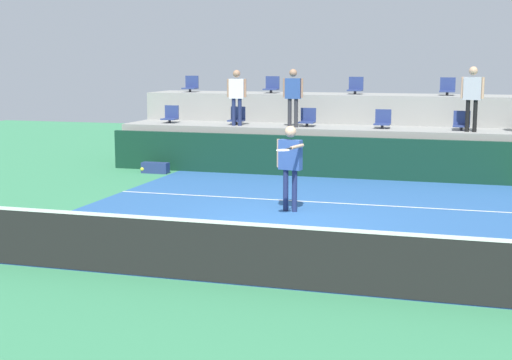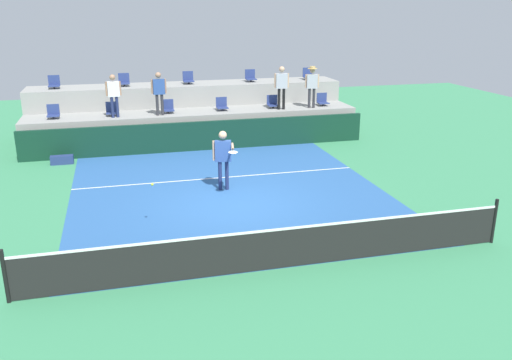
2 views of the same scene
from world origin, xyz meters
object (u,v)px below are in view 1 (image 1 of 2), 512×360
object	(u,v)px
stadium_chair_upper_far_left	(191,85)
spectator_in_white	(472,93)
spectator_leaning_on_rail	(237,93)
tennis_ball	(142,169)
stadium_chair_lower_mid_left	(308,119)
tennis_player	(290,159)
stadium_chair_lower_far_left	(171,116)
equipment_bag	(155,168)
stadium_chair_upper_left	(272,86)
stadium_chair_lower_right	(462,122)
spectator_in_grey	(293,92)
stadium_chair_upper_right	(447,88)
stadium_chair_lower_mid_right	(383,121)
stadium_chair_lower_left	(237,117)
stadium_chair_upper_center	(356,87)

from	to	relation	value
stadium_chair_upper_far_left	spectator_in_white	size ratio (longest dim) A/B	0.30
spectator_leaning_on_rail	tennis_ball	size ratio (longest dim) A/B	23.45
stadium_chair_lower_mid_left	tennis_player	world-z (taller)	tennis_player
stadium_chair_lower_far_left	equipment_bag	bearing A→B (deg)	-80.59
stadium_chair_lower_mid_left	spectator_leaning_on_rail	bearing A→B (deg)	-169.15
spectator_in_white	equipment_bag	bearing A→B (deg)	-169.87
stadium_chair_lower_mid_left	stadium_chair_upper_left	xyz separation A→B (m)	(-1.56, 1.80, 0.85)
stadium_chair_lower_right	stadium_chair_lower_mid_left	bearing A→B (deg)	180.00
tennis_player	tennis_ball	distance (m)	3.26
spectator_in_white	spectator_in_grey	bearing A→B (deg)	180.00
equipment_bag	stadium_chair_lower_right	bearing A→B (deg)	13.01
tennis_player	spectator_in_white	world-z (taller)	spectator_in_white
stadium_chair_upper_right	stadium_chair_lower_mid_right	bearing A→B (deg)	-132.26
stadium_chair_lower_left	tennis_ball	size ratio (longest dim) A/B	7.65
stadium_chair_lower_right	stadium_chair_upper_right	bearing A→B (deg)	104.87
stadium_chair_lower_mid_left	spectator_in_white	xyz separation A→B (m)	(4.50, -0.38, 0.82)
stadium_chair_lower_mid_right	stadium_chair_upper_center	world-z (taller)	stadium_chair_upper_center
stadium_chair_lower_right	spectator_in_grey	bearing A→B (deg)	-175.22
spectator_in_white	stadium_chair_lower_mid_right	bearing A→B (deg)	170.77
stadium_chair_upper_right	spectator_leaning_on_rail	xyz separation A→B (m)	(-5.77, -2.18, -0.11)
stadium_chair_lower_mid_left	stadium_chair_upper_far_left	bearing A→B (deg)	157.13
stadium_chair_lower_far_left	stadium_chair_upper_far_left	world-z (taller)	stadium_chair_upper_far_left
stadium_chair_lower_right	spectator_in_grey	xyz separation A→B (m)	(-4.59, -0.38, 0.76)
stadium_chair_upper_left	stadium_chair_lower_mid_left	bearing A→B (deg)	-49.05
stadium_chair_lower_mid_right	equipment_bag	distance (m)	6.47
stadium_chair_lower_far_left	stadium_chair_lower_right	distance (m)	8.47
tennis_ball	stadium_chair_upper_left	bearing A→B (deg)	91.79
stadium_chair_lower_left	stadium_chair_lower_mid_left	world-z (taller)	same
stadium_chair_lower_right	tennis_ball	size ratio (longest dim) A/B	7.65
stadium_chair_lower_mid_left	stadium_chair_upper_far_left	distance (m)	4.71
stadium_chair_upper_right	spectator_leaning_on_rail	world-z (taller)	spectator_leaning_on_rail
spectator_leaning_on_rail	stadium_chair_lower_far_left	bearing A→B (deg)	170.20
stadium_chair_upper_right	tennis_ball	distance (m)	11.42
stadium_chair_upper_left	tennis_player	size ratio (longest dim) A/B	0.29
stadium_chair_lower_mid_left	stadium_chair_upper_left	size ratio (longest dim) A/B	1.00
stadium_chair_lower_far_left	stadium_chair_lower_right	xyz separation A→B (m)	(8.47, 0.00, 0.00)
spectator_in_white	stadium_chair_upper_left	bearing A→B (deg)	160.17
stadium_chair_lower_right	stadium_chair_upper_far_left	bearing A→B (deg)	168.06
spectator_in_white	stadium_chair_upper_center	bearing A→B (deg)	147.49
tennis_player	spectator_in_white	xyz separation A→B (m)	(3.51, 5.62, 1.18)
stadium_chair_upper_far_left	stadium_chair_lower_mid_right	bearing A→B (deg)	-15.71
stadium_chair_upper_right	stadium_chair_lower_right	bearing A→B (deg)	-75.13
spectator_in_white	stadium_chair_upper_far_left	bearing A→B (deg)	166.01
stadium_chair_lower_mid_right	tennis_player	distance (m)	6.12
stadium_chair_lower_right	tennis_player	world-z (taller)	tennis_player
stadium_chair_lower_mid_right	stadium_chair_upper_far_left	world-z (taller)	stadium_chair_upper_far_left
stadium_chair_lower_right	stadium_chair_lower_mid_right	bearing A→B (deg)	180.00
stadium_chair_lower_right	stadium_chair_upper_center	distance (m)	3.75
stadium_chair_lower_far_left	tennis_player	size ratio (longest dim) A/B	0.29
stadium_chair_lower_right	stadium_chair_upper_center	xyz separation A→B (m)	(-3.18, 1.80, 0.85)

